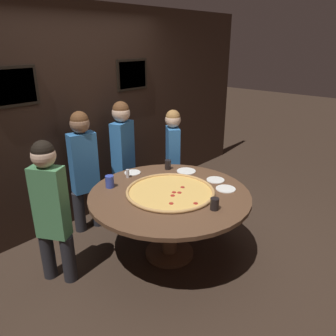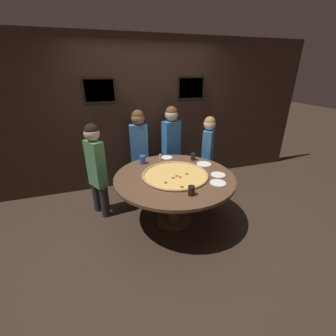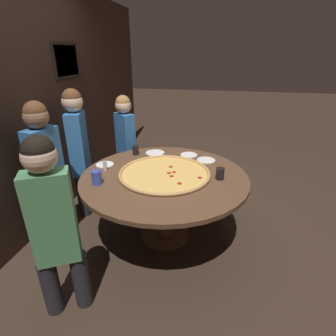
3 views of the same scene
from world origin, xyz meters
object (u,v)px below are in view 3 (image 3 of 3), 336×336
at_px(drink_cup_centre_back, 136,150).
at_px(condiment_shaker, 105,166).
at_px(drink_cup_far_left, 97,178).
at_px(white_plate_near_front, 189,155).
at_px(dining_table, 164,186).
at_px(giant_pizza, 164,173).
at_px(drink_cup_by_shaker, 220,174).
at_px(diner_centre_back, 79,146).
at_px(white_plate_beside_cup, 105,165).
at_px(diner_far_right, 53,222).
at_px(white_plate_left_side, 155,153).
at_px(diner_side_right, 126,140).
at_px(white_plate_far_back, 206,160).
at_px(diner_far_left, 46,167).

height_order(drink_cup_centre_back, condiment_shaker, drink_cup_centre_back).
bearing_deg(drink_cup_far_left, white_plate_near_front, -39.07).
height_order(dining_table, drink_cup_centre_back, drink_cup_centre_back).
xyz_separation_m(giant_pizza, drink_cup_centre_back, (0.46, 0.45, 0.04)).
bearing_deg(drink_cup_by_shaker, condiment_shaker, 91.62).
height_order(giant_pizza, diner_centre_back, diner_centre_back).
bearing_deg(drink_cup_centre_back, giant_pizza, -136.19).
distance_m(giant_pizza, white_plate_beside_cup, 0.68).
bearing_deg(white_plate_beside_cup, drink_cup_far_left, -164.48).
bearing_deg(diner_far_right, white_plate_left_side, -129.75).
bearing_deg(dining_table, diner_far_right, 151.36).
bearing_deg(diner_side_right, giant_pizza, -10.83).
bearing_deg(white_plate_far_back, diner_centre_back, 94.91).
relative_size(condiment_shaker, diner_far_right, 0.07).
relative_size(white_plate_near_front, diner_far_right, 0.14).
bearing_deg(giant_pizza, drink_cup_centre_back, 43.81).
bearing_deg(condiment_shaker, diner_far_left, 115.18).
bearing_deg(drink_cup_centre_back, white_plate_left_side, -67.12).
bearing_deg(white_plate_near_front, white_plate_beside_cup, 118.99).
distance_m(drink_cup_centre_back, white_plate_near_front, 0.63).
height_order(diner_centre_back, diner_side_right, diner_centre_back).
relative_size(white_plate_far_back, white_plate_near_front, 1.04).
bearing_deg(condiment_shaker, drink_cup_centre_back, -18.25).
height_order(white_plate_far_back, condiment_shaker, condiment_shaker).
height_order(diner_far_right, diner_side_right, diner_far_right).
xyz_separation_m(dining_table, giant_pizza, (0.01, 0.00, 0.14)).
relative_size(drink_cup_far_left, diner_far_left, 0.09).
distance_m(white_plate_left_side, diner_centre_back, 0.89).
distance_m(white_plate_far_back, white_plate_near_front, 0.24).
bearing_deg(drink_cup_by_shaker, drink_cup_centre_back, 64.93).
distance_m(giant_pizza, white_plate_near_front, 0.59).
bearing_deg(white_plate_left_side, white_plate_beside_cup, 136.08).
bearing_deg(white_plate_near_front, condiment_shaker, 127.36).
xyz_separation_m(drink_cup_centre_back, drink_cup_far_left, (-0.79, 0.11, 0.01)).
distance_m(giant_pizza, diner_side_right, 1.13).
height_order(white_plate_beside_cup, diner_far_left, diner_far_left).
height_order(drink_cup_far_left, white_plate_left_side, drink_cup_far_left).
xyz_separation_m(diner_centre_back, diner_side_right, (0.55, -0.36, -0.08)).
bearing_deg(diner_far_left, drink_cup_by_shaker, 111.97).
relative_size(drink_cup_far_left, white_plate_left_side, 0.58).
relative_size(diner_far_left, diner_side_right, 1.08).
xyz_separation_m(diner_far_right, diner_far_left, (0.75, 0.56, 0.03)).
distance_m(diner_centre_back, diner_far_left, 0.58).
bearing_deg(white_plate_near_front, drink_cup_far_left, 140.93).
relative_size(drink_cup_centre_back, white_plate_left_side, 0.51).
bearing_deg(diner_far_right, white_plate_near_front, -142.95).
distance_m(giant_pizza, drink_cup_far_left, 0.64).
distance_m(drink_cup_far_left, white_plate_near_front, 1.15).
bearing_deg(white_plate_far_back, giant_pizza, 139.43).
distance_m(drink_cup_by_shaker, drink_cup_centre_back, 1.09).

